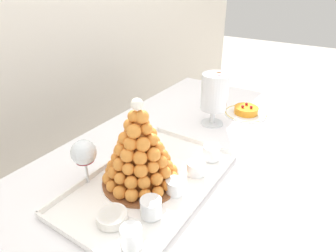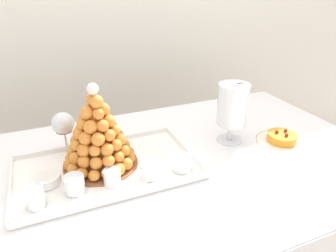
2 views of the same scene
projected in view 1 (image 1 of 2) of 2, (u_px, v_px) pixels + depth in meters
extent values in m
cube|color=silver|center=(9.00, 2.00, 1.30)|extent=(4.80, 0.10, 2.50)
cylinder|color=brown|center=(309.00, 177.00, 1.60)|extent=(0.04, 0.04, 0.74)
cylinder|color=brown|center=(190.00, 139.00, 1.96)|extent=(0.04, 0.04, 0.74)
cube|color=brown|center=(190.00, 161.00, 1.08)|extent=(1.53, 0.87, 0.02)
cube|color=white|center=(190.00, 158.00, 1.07)|extent=(1.59, 0.93, 0.00)
cube|color=white|center=(315.00, 244.00, 0.92)|extent=(1.59, 0.01, 0.31)
cube|color=white|center=(103.00, 155.00, 1.37)|extent=(1.59, 0.01, 0.31)
cube|color=white|center=(254.00, 117.00, 1.73)|extent=(0.01, 0.93, 0.31)
cube|color=white|center=(150.00, 183.00, 0.94)|extent=(0.58, 0.35, 0.01)
cube|color=white|center=(199.00, 201.00, 0.85)|extent=(0.58, 0.01, 0.02)
cube|color=white|center=(110.00, 163.00, 1.02)|extent=(0.58, 0.01, 0.02)
cube|color=white|center=(80.00, 243.00, 0.71)|extent=(0.01, 0.35, 0.02)
cube|color=white|center=(194.00, 141.00, 1.15)|extent=(0.01, 0.35, 0.02)
cylinder|color=white|center=(150.00, 182.00, 0.93)|extent=(0.32, 0.32, 0.00)
cylinder|color=brown|center=(141.00, 180.00, 0.93)|extent=(0.25, 0.25, 0.01)
cone|color=#C06B28|center=(139.00, 148.00, 0.88)|extent=(0.17, 0.17, 0.24)
sphere|color=orange|center=(159.00, 159.00, 1.00)|extent=(0.04, 0.04, 0.04)
sphere|color=orange|center=(148.00, 157.00, 1.01)|extent=(0.04, 0.04, 0.04)
sphere|color=orange|center=(137.00, 156.00, 1.01)|extent=(0.04, 0.04, 0.04)
sphere|color=orange|center=(126.00, 160.00, 1.00)|extent=(0.04, 0.04, 0.04)
sphere|color=orange|center=(117.00, 164.00, 0.97)|extent=(0.04, 0.04, 0.04)
sphere|color=orange|center=(111.00, 171.00, 0.94)|extent=(0.04, 0.04, 0.04)
sphere|color=orange|center=(109.00, 178.00, 0.90)|extent=(0.04, 0.04, 0.04)
sphere|color=orange|center=(112.00, 186.00, 0.87)|extent=(0.04, 0.04, 0.04)
sphere|color=orange|center=(120.00, 192.00, 0.85)|extent=(0.04, 0.04, 0.04)
sphere|color=orange|center=(132.00, 195.00, 0.84)|extent=(0.04, 0.04, 0.04)
sphere|color=orange|center=(145.00, 195.00, 0.84)|extent=(0.04, 0.04, 0.04)
sphere|color=orange|center=(158.00, 192.00, 0.85)|extent=(0.04, 0.04, 0.04)
sphere|color=orange|center=(167.00, 185.00, 0.87)|extent=(0.04, 0.04, 0.04)
sphere|color=orange|center=(172.00, 178.00, 0.91)|extent=(0.04, 0.04, 0.04)
sphere|color=orange|center=(171.00, 170.00, 0.94)|extent=(0.04, 0.04, 0.04)
sphere|color=orange|center=(167.00, 164.00, 0.97)|extent=(0.04, 0.04, 0.04)
sphere|color=orange|center=(148.00, 151.00, 0.98)|extent=(0.04, 0.04, 0.04)
sphere|color=orange|center=(137.00, 151.00, 0.98)|extent=(0.04, 0.04, 0.04)
sphere|color=orange|center=(126.00, 154.00, 0.97)|extent=(0.04, 0.04, 0.04)
sphere|color=orange|center=(118.00, 159.00, 0.94)|extent=(0.04, 0.04, 0.04)
sphere|color=orange|center=(113.00, 166.00, 0.91)|extent=(0.04, 0.04, 0.04)
sphere|color=orange|center=(114.00, 173.00, 0.87)|extent=(0.04, 0.04, 0.04)
sphere|color=orange|center=(120.00, 178.00, 0.85)|extent=(0.04, 0.04, 0.04)
sphere|color=orange|center=(131.00, 182.00, 0.83)|extent=(0.04, 0.04, 0.04)
sphere|color=orange|center=(144.00, 182.00, 0.83)|extent=(0.04, 0.04, 0.04)
sphere|color=orange|center=(157.00, 179.00, 0.85)|extent=(0.04, 0.04, 0.04)
sphere|color=orange|center=(165.00, 173.00, 0.87)|extent=(0.04, 0.04, 0.04)
sphere|color=orange|center=(168.00, 166.00, 0.91)|extent=(0.04, 0.04, 0.04)
sphere|color=orange|center=(165.00, 159.00, 0.94)|extent=(0.04, 0.04, 0.04)
sphere|color=orange|center=(158.00, 153.00, 0.97)|extent=(0.04, 0.04, 0.04)
sphere|color=orange|center=(139.00, 145.00, 0.95)|extent=(0.04, 0.04, 0.04)
sphere|color=orange|center=(128.00, 146.00, 0.94)|extent=(0.04, 0.04, 0.04)
sphere|color=orange|center=(120.00, 152.00, 0.92)|extent=(0.04, 0.04, 0.04)
sphere|color=orange|center=(117.00, 158.00, 0.88)|extent=(0.04, 0.04, 0.04)
sphere|color=orange|center=(120.00, 164.00, 0.85)|extent=(0.04, 0.04, 0.04)
sphere|color=orange|center=(128.00, 169.00, 0.83)|extent=(0.04, 0.04, 0.04)
sphere|color=orange|center=(141.00, 171.00, 0.83)|extent=(0.04, 0.04, 0.04)
sphere|color=orange|center=(153.00, 167.00, 0.84)|extent=(0.04, 0.04, 0.04)
sphere|color=orange|center=(161.00, 162.00, 0.87)|extent=(0.04, 0.04, 0.04)
sphere|color=orange|center=(163.00, 155.00, 0.90)|extent=(0.04, 0.04, 0.04)
sphere|color=orange|center=(159.00, 149.00, 0.93)|extent=(0.04, 0.04, 0.04)
sphere|color=orange|center=(150.00, 145.00, 0.95)|extent=(0.04, 0.04, 0.04)
sphere|color=orange|center=(133.00, 139.00, 0.92)|extent=(0.04, 0.04, 0.04)
sphere|color=orange|center=(123.00, 144.00, 0.89)|extent=(0.04, 0.04, 0.04)
sphere|color=orange|center=(121.00, 150.00, 0.86)|extent=(0.04, 0.04, 0.04)
sphere|color=orange|center=(127.00, 155.00, 0.83)|extent=(0.04, 0.04, 0.04)
sphere|color=orange|center=(140.00, 158.00, 0.83)|extent=(0.04, 0.04, 0.04)
sphere|color=orange|center=(152.00, 154.00, 0.84)|extent=(0.04, 0.04, 0.04)
sphere|color=orange|center=(158.00, 148.00, 0.87)|extent=(0.04, 0.04, 0.04)
sphere|color=orange|center=(155.00, 141.00, 0.90)|extent=(0.04, 0.04, 0.04)
sphere|color=orange|center=(145.00, 138.00, 0.92)|extent=(0.04, 0.04, 0.04)
sphere|color=orange|center=(130.00, 132.00, 0.88)|extent=(0.04, 0.04, 0.04)
sphere|color=orange|center=(125.00, 138.00, 0.85)|extent=(0.04, 0.04, 0.04)
sphere|color=orange|center=(131.00, 144.00, 0.83)|extent=(0.04, 0.04, 0.04)
sphere|color=orange|center=(143.00, 145.00, 0.83)|extent=(0.04, 0.04, 0.04)
sphere|color=orange|center=(152.00, 140.00, 0.85)|extent=(0.04, 0.04, 0.04)
sphere|color=orange|center=(151.00, 134.00, 0.88)|extent=(0.04, 0.04, 0.04)
sphere|color=orange|center=(141.00, 131.00, 0.90)|extent=(0.04, 0.04, 0.04)
sphere|color=orange|center=(130.00, 125.00, 0.85)|extent=(0.04, 0.04, 0.04)
sphere|color=orange|center=(134.00, 131.00, 0.82)|extent=(0.04, 0.04, 0.04)
sphere|color=orange|center=(146.00, 129.00, 0.83)|extent=(0.04, 0.04, 0.04)
sphere|color=orange|center=(142.00, 123.00, 0.86)|extent=(0.04, 0.04, 0.04)
sphere|color=orange|center=(134.00, 116.00, 0.83)|extent=(0.04, 0.04, 0.04)
sphere|color=orange|center=(142.00, 117.00, 0.83)|extent=(0.04, 0.04, 0.04)
sphere|color=white|center=(137.00, 104.00, 0.81)|extent=(0.04, 0.04, 0.04)
cylinder|color=silver|center=(132.00, 237.00, 0.70)|extent=(0.05, 0.05, 0.06)
cylinder|color=gold|center=(132.00, 242.00, 0.71)|extent=(0.05, 0.05, 0.02)
cylinder|color=#EAC166|center=(131.00, 236.00, 0.70)|extent=(0.05, 0.05, 0.02)
sphere|color=brown|center=(127.00, 233.00, 0.69)|extent=(0.01, 0.01, 0.01)
cylinder|color=silver|center=(151.00, 207.00, 0.80)|extent=(0.06, 0.06, 0.05)
cylinder|color=#F4EAC6|center=(151.00, 211.00, 0.80)|extent=(0.05, 0.05, 0.02)
cylinder|color=white|center=(151.00, 206.00, 0.79)|extent=(0.05, 0.05, 0.02)
sphere|color=brown|center=(153.00, 202.00, 0.79)|extent=(0.02, 0.02, 0.02)
cylinder|color=silver|center=(174.00, 187.00, 0.87)|extent=(0.05, 0.05, 0.05)
cylinder|color=#F4EAC6|center=(174.00, 190.00, 0.88)|extent=(0.05, 0.05, 0.02)
cylinder|color=white|center=(174.00, 186.00, 0.87)|extent=(0.05, 0.05, 0.01)
sphere|color=brown|center=(177.00, 183.00, 0.87)|extent=(0.01, 0.01, 0.01)
cylinder|color=silver|center=(196.00, 168.00, 0.96)|extent=(0.06, 0.06, 0.05)
cylinder|color=brown|center=(196.00, 171.00, 0.97)|extent=(0.06, 0.06, 0.02)
cylinder|color=#8C603D|center=(196.00, 167.00, 0.96)|extent=(0.06, 0.06, 0.01)
sphere|color=brown|center=(195.00, 164.00, 0.96)|extent=(0.02, 0.02, 0.02)
cylinder|color=silver|center=(211.00, 152.00, 1.04)|extent=(0.06, 0.06, 0.05)
cylinder|color=#F4EAC6|center=(211.00, 156.00, 1.05)|extent=(0.05, 0.05, 0.02)
cylinder|color=white|center=(211.00, 152.00, 1.04)|extent=(0.05, 0.05, 0.02)
sphere|color=brown|center=(211.00, 148.00, 1.04)|extent=(0.02, 0.02, 0.02)
cylinder|color=white|center=(112.00, 217.00, 0.78)|extent=(0.08, 0.08, 0.03)
cylinder|color=#F2CC59|center=(112.00, 214.00, 0.78)|extent=(0.08, 0.08, 0.00)
cylinder|color=white|center=(212.00, 123.00, 1.31)|extent=(0.10, 0.10, 0.01)
cylinder|color=white|center=(213.00, 116.00, 1.29)|extent=(0.02, 0.02, 0.07)
cylinder|color=white|center=(215.00, 92.00, 1.24)|extent=(0.12, 0.12, 0.16)
cylinder|color=#72B2E0|center=(216.00, 104.00, 1.28)|extent=(0.05, 0.04, 0.05)
cylinder|color=#9ED860|center=(208.00, 104.00, 1.28)|extent=(0.05, 0.04, 0.05)
cylinder|color=#F9A54C|center=(212.00, 107.00, 1.25)|extent=(0.05, 0.05, 0.05)
cylinder|color=pink|center=(217.00, 106.00, 1.26)|extent=(0.05, 0.04, 0.04)
cylinder|color=pink|center=(213.00, 100.00, 1.28)|extent=(0.05, 0.05, 0.03)
cylinder|color=brown|center=(208.00, 102.00, 1.26)|extent=(0.04, 0.04, 0.03)
cylinder|color=#E54C47|center=(215.00, 104.00, 1.24)|extent=(0.04, 0.04, 0.05)
cylinder|color=#D199D8|center=(217.00, 101.00, 1.26)|extent=(0.04, 0.05, 0.04)
cylinder|color=yellow|center=(211.00, 97.00, 1.26)|extent=(0.06, 0.04, 0.06)
cylinder|color=pink|center=(211.00, 100.00, 1.23)|extent=(0.04, 0.04, 0.04)
cylinder|color=#9ED860|center=(219.00, 97.00, 1.26)|extent=(0.05, 0.05, 0.05)
cylinder|color=pink|center=(211.00, 93.00, 1.25)|extent=(0.05, 0.05, 0.04)
cylinder|color=pink|center=(216.00, 96.00, 1.22)|extent=(0.05, 0.05, 0.05)
cylinder|color=#F9A54C|center=(217.00, 93.00, 1.25)|extent=(0.05, 0.05, 0.05)
cylinder|color=brown|center=(208.00, 90.00, 1.23)|extent=(0.05, 0.05, 0.03)
cylinder|color=yellow|center=(216.00, 92.00, 1.21)|extent=(0.05, 0.05, 0.03)
cylinder|color=#E54C47|center=(219.00, 90.00, 1.23)|extent=(0.04, 0.04, 0.03)
cylinder|color=yellow|center=(214.00, 88.00, 1.25)|extent=(0.05, 0.04, 0.03)
cylinder|color=#9ED860|center=(211.00, 87.00, 1.21)|extent=(0.05, 0.04, 0.05)
cylinder|color=#9ED860|center=(218.00, 86.00, 1.22)|extent=(0.05, 0.04, 0.04)
cylinder|color=#D199D8|center=(214.00, 85.00, 1.23)|extent=(0.05, 0.04, 0.04)
cylinder|color=brown|center=(214.00, 83.00, 1.19)|extent=(0.05, 0.04, 0.05)
cylinder|color=brown|center=(218.00, 82.00, 1.22)|extent=(0.05, 0.04, 0.03)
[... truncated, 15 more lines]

